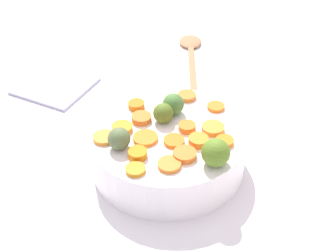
{
  "coord_description": "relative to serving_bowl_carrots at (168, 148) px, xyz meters",
  "views": [
    {
      "loc": [
        0.17,
        -0.63,
        0.56
      ],
      "look_at": [
        0.03,
        -0.05,
        0.1
      ],
      "focal_mm": 49.99,
      "sensor_mm": 36.0,
      "label": 1
    }
  ],
  "objects": [
    {
      "name": "carrot_slice_0",
      "position": [
        -0.07,
        -0.02,
        0.04
      ],
      "size": [
        0.05,
        0.05,
        0.01
      ],
      "primitive_type": "cylinder",
      "rotation": [
        0.0,
        0.0,
        4.0
      ],
      "color": "orange",
      "rests_on": "serving_bowl_carrots"
    },
    {
      "name": "wooden_spoon",
      "position": [
        -0.04,
        0.38,
        -0.03
      ],
      "size": [
        0.11,
        0.32,
        0.01
      ],
      "color": "#AE784E",
      "rests_on": "tabletop"
    },
    {
      "name": "carrot_slice_11",
      "position": [
        0.01,
        0.1,
        0.04
      ],
      "size": [
        0.04,
        0.04,
        0.01
      ],
      "primitive_type": "cylinder",
      "rotation": [
        0.0,
        0.0,
        2.8
      ],
      "color": "orange",
      "rests_on": "serving_bowl_carrots"
    },
    {
      "name": "brussels_sprout_2",
      "position": [
        -0.01,
        0.02,
        0.05
      ],
      "size": [
        0.03,
        0.03,
        0.03
      ],
      "primitive_type": "sphere",
      "color": "#587124",
      "rests_on": "serving_bowl_carrots"
    },
    {
      "name": "serving_bowl_carrots",
      "position": [
        0.0,
        0.0,
        0.0
      ],
      "size": [
        0.26,
        0.26,
        0.07
      ],
      "primitive_type": "cylinder",
      "color": "white",
      "rests_on": "tabletop"
    },
    {
      "name": "carrot_slice_10",
      "position": [
        0.02,
        -0.03,
        0.04
      ],
      "size": [
        0.04,
        0.04,
        0.01
      ],
      "primitive_type": "cylinder",
      "rotation": [
        0.0,
        0.0,
        0.19
      ],
      "color": "orange",
      "rests_on": "serving_bowl_carrots"
    },
    {
      "name": "carrot_slice_9",
      "position": [
        0.06,
        0.08,
        0.04
      ],
      "size": [
        0.03,
        0.03,
        0.01
      ],
      "primitive_type": "cylinder",
      "rotation": [
        0.0,
        0.0,
        3.22
      ],
      "color": "orange",
      "rests_on": "serving_bowl_carrots"
    },
    {
      "name": "carrot_slice_13",
      "position": [
        -0.03,
        -0.03,
        0.04
      ],
      "size": [
        0.04,
        0.04,
        0.01
      ],
      "primitive_type": "cylinder",
      "rotation": [
        0.0,
        0.0,
        0.08
      ],
      "color": "orange",
      "rests_on": "serving_bowl_carrots"
    },
    {
      "name": "brussels_sprout_0",
      "position": [
        -0.06,
        -0.06,
        0.05
      ],
      "size": [
        0.04,
        0.04,
        0.04
      ],
      "primitive_type": "sphere",
      "color": "#5A6E40",
      "rests_on": "serving_bowl_carrots"
    },
    {
      "name": "carrot_slice_6",
      "position": [
        0.04,
        -0.06,
        0.04
      ],
      "size": [
        0.05,
        0.05,
        0.01
      ],
      "primitive_type": "cylinder",
      "rotation": [
        0.0,
        0.0,
        3.98
      ],
      "color": "orange",
      "rests_on": "serving_bowl_carrots"
    },
    {
      "name": "carrot_slice_1",
      "position": [
        -0.09,
        -0.04,
        0.04
      ],
      "size": [
        0.05,
        0.05,
        0.01
      ],
      "primitive_type": "cylinder",
      "rotation": [
        0.0,
        0.0,
        0.59
      ],
      "color": "orange",
      "rests_on": "serving_bowl_carrots"
    },
    {
      "name": "carrot_slice_8",
      "position": [
        -0.03,
        -0.07,
        0.04
      ],
      "size": [
        0.03,
        0.03,
        0.01
      ],
      "primitive_type": "cylinder",
      "rotation": [
        0.0,
        0.0,
        3.04
      ],
      "color": "orange",
      "rests_on": "serving_bowl_carrots"
    },
    {
      "name": "dish_towel",
      "position": [
        -0.29,
        0.18,
        -0.03
      ],
      "size": [
        0.17,
        0.16,
        0.01
      ],
      "primitive_type": "cube",
      "rotation": [
        0.0,
        0.0,
        -0.21
      ],
      "color": "#A6A3C1",
      "rests_on": "tabletop"
    },
    {
      "name": "carrot_slice_2",
      "position": [
        0.07,
        0.02,
        0.04
      ],
      "size": [
        0.05,
        0.05,
        0.01
      ],
      "primitive_type": "cylinder",
      "rotation": [
        0.0,
        0.0,
        4.06
      ],
      "color": "orange",
      "rests_on": "serving_bowl_carrots"
    },
    {
      "name": "carrot_slice_7",
      "position": [
        -0.05,
        0.02,
        0.04
      ],
      "size": [
        0.04,
        0.04,
        0.01
      ],
      "primitive_type": "cylinder",
      "rotation": [
        0.0,
        0.0,
        3.03
      ],
      "color": "orange",
      "rests_on": "serving_bowl_carrots"
    },
    {
      "name": "carrot_slice_5",
      "position": [
        -0.02,
        -0.1,
        0.04
      ],
      "size": [
        0.04,
        0.04,
        0.01
      ],
      "primitive_type": "cylinder",
      "rotation": [
        0.0,
        0.0,
        2.24
      ],
      "color": "orange",
      "rests_on": "serving_bowl_carrots"
    },
    {
      "name": "carrot_slice_3",
      "position": [
        0.05,
        -0.02,
        0.04
      ],
      "size": [
        0.04,
        0.04,
        0.01
      ],
      "primitive_type": "cylinder",
      "rotation": [
        0.0,
        0.0,
        0.33
      ],
      "color": "orange",
      "rests_on": "serving_bowl_carrots"
    },
    {
      "name": "brussels_sprout_3",
      "position": [
        0.09,
        -0.06,
        0.06
      ],
      "size": [
        0.04,
        0.04,
        0.04
      ],
      "primitive_type": "sphere",
      "color": "#5B7F25",
      "rests_on": "serving_bowl_carrots"
    },
    {
      "name": "carrot_slice_15",
      "position": [
        0.02,
        -0.08,
        0.04
      ],
      "size": [
        0.04,
        0.04,
        0.01
      ],
      "primitive_type": "cylinder",
      "rotation": [
        0.0,
        0.0,
        4.63
      ],
      "color": "orange",
      "rests_on": "serving_bowl_carrots"
    },
    {
      "name": "carrot_slice_4",
      "position": [
        0.09,
        -0.01,
        0.04
      ],
      "size": [
        0.04,
        0.04,
        0.01
      ],
      "primitive_type": "cylinder",
      "rotation": [
        0.0,
        0.0,
        3.92
      ],
      "color": "orange",
      "rests_on": "serving_bowl_carrots"
    },
    {
      "name": "carrot_slice_14",
      "position": [
        0.03,
        0.01,
        0.04
      ],
      "size": [
        0.03,
        0.03,
        0.01
      ],
      "primitive_type": "cylinder",
      "rotation": [
        0.0,
        0.0,
        6.28
      ],
      "color": "orange",
      "rests_on": "serving_bowl_carrots"
    },
    {
      "name": "carrot_slice_12",
      "position": [
        -0.07,
        0.05,
        0.04
      ],
      "size": [
        0.04,
        0.04,
        0.01
      ],
      "primitive_type": "cylinder",
      "rotation": [
        0.0,
        0.0,
        0.58
      ],
      "color": "orange",
      "rests_on": "serving_bowl_carrots"
    },
    {
      "name": "tabletop",
      "position": [
        -0.03,
        0.05,
        -0.05
      ],
      "size": [
        2.4,
        2.4,
        0.02
      ],
      "primitive_type": "cube",
      "color": "white",
      "rests_on": "ground"
    },
    {
      "name": "brussels_sprout_1",
      "position": [
        -0.0,
        0.05,
        0.05
      ],
      "size": [
        0.04,
        0.04,
        0.04
      ],
      "primitive_type": "sphere",
      "color": "#4A7836",
      "rests_on": "serving_bowl_carrots"
    }
  ]
}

